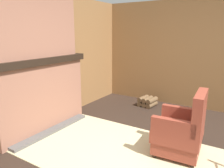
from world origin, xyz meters
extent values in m
cube|color=olive|center=(-2.68, 0.00, 1.21)|extent=(0.06, 5.90, 2.42)
cube|color=olive|center=(0.00, 2.68, 1.21)|extent=(5.90, 0.06, 2.42)
cube|color=#93604C|center=(-2.47, 0.00, 0.59)|extent=(0.36, 1.77, 1.18)
cube|color=black|center=(-2.34, 0.00, 0.45)|extent=(0.08, 0.92, 0.66)
cube|color=#565451|center=(-2.22, 0.00, 0.03)|extent=(0.16, 1.60, 0.06)
cube|color=black|center=(-2.47, 0.00, 1.24)|extent=(0.46, 1.87, 0.11)
cube|color=#93604C|center=(-2.47, 0.00, 1.85)|extent=(0.31, 1.56, 1.11)
cube|color=#C6B789|center=(-0.54, 0.05, 0.01)|extent=(3.69, 1.74, 0.01)
cube|color=brown|center=(-0.18, 0.45, 0.18)|extent=(0.64, 0.64, 0.24)
cube|color=brown|center=(-0.18, 0.45, 0.33)|extent=(0.67, 0.67, 0.18)
cube|color=brown|center=(0.07, 0.47, 0.68)|extent=(0.16, 0.63, 0.52)
cube|color=brown|center=(-0.18, 0.18, 0.52)|extent=(0.57, 0.13, 0.20)
cube|color=brown|center=(-0.22, 0.72, 0.52)|extent=(0.57, 0.13, 0.20)
cylinder|color=#332319|center=(-0.42, 0.18, 0.03)|extent=(0.05, 0.05, 0.06)
cylinder|color=#332319|center=(-0.45, 0.68, 0.03)|extent=(0.05, 0.05, 0.06)
cylinder|color=#332319|center=(0.09, 0.22, 0.03)|extent=(0.05, 0.05, 0.06)
cylinder|color=#332319|center=(0.05, 0.72, 0.03)|extent=(0.05, 0.05, 0.06)
cylinder|color=brown|center=(-1.48, 2.19, 0.06)|extent=(0.16, 0.38, 0.12)
cylinder|color=brown|center=(-1.36, 2.17, 0.06)|extent=(0.16, 0.38, 0.12)
cylinder|color=brown|center=(-1.25, 2.15, 0.06)|extent=(0.16, 0.38, 0.12)
cylinder|color=brown|center=(-1.48, 2.19, 0.16)|extent=(0.16, 0.38, 0.12)
cylinder|color=brown|center=(-1.36, 2.17, 0.16)|extent=(0.16, 0.38, 0.12)
cylinder|color=brown|center=(-1.25, 2.15, 0.16)|extent=(0.16, 0.38, 0.12)
cube|color=black|center=(-2.51, 0.30, 1.36)|extent=(0.13, 0.20, 0.12)
cube|color=silver|center=(-2.44, 0.30, 1.36)|extent=(0.01, 0.04, 0.02)
cylinder|color=gold|center=(-2.53, -0.06, 1.40)|extent=(0.06, 0.23, 0.22)
camera|label=1|loc=(0.53, -2.43, 1.71)|focal=35.00mm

